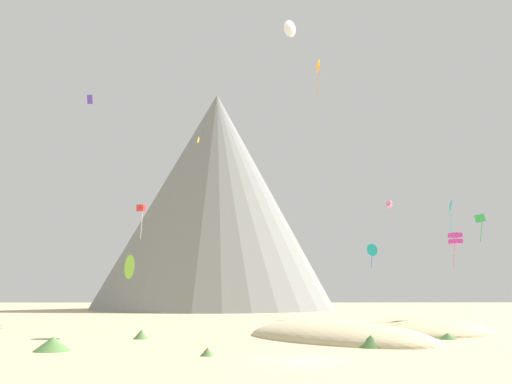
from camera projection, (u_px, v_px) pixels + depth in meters
name	position (u px, v px, depth m)	size (l,w,h in m)	color
ground_plane	(310.00, 361.00, 31.57)	(400.00, 400.00, 0.00)	#C6B284
dune_foreground_left	(420.00, 333.00, 53.59)	(12.97, 15.12, 3.11)	#C6B284
dune_foreground_right	(336.00, 339.00, 46.75)	(20.82, 10.94, 3.32)	#CCBA8E
bush_near_left	(141.00, 334.00, 46.97)	(1.50, 1.50, 0.86)	#668C4C
bush_ridge_crest	(208.00, 352.00, 34.28)	(1.00, 1.00, 0.57)	#668C4C
bush_far_left	(448.00, 336.00, 46.56)	(1.68, 1.68, 0.58)	#477238
bush_near_right	(371.00, 341.00, 39.55)	(2.22, 2.22, 0.94)	#477238
bush_low_patch	(53.00, 344.00, 37.17)	(2.67, 2.67, 1.02)	#568442
rock_massif	(210.00, 205.00, 140.14)	(78.24, 78.24, 60.09)	gray
kite_gold_high	(198.00, 140.00, 81.45)	(0.31, 0.99, 0.98)	gold
kite_pink_mid	(389.00, 204.00, 90.35)	(1.25, 1.23, 3.52)	pink
kite_lime_low	(131.00, 267.00, 50.71)	(1.73, 2.16, 2.43)	#8CD133
kite_white_high	(290.00, 29.00, 69.90)	(2.15, 1.99, 2.30)	white
kite_orange_high	(319.00, 67.00, 83.24)	(1.36, 2.27, 6.25)	orange
kite_red_mid	(141.00, 208.00, 74.93)	(1.28, 1.33, 5.13)	red
kite_cyan_mid	(450.00, 206.00, 76.52)	(1.14, 2.21, 6.29)	#33BCDB
kite_teal_low	(372.00, 250.00, 77.82)	(1.94, 1.07, 3.69)	teal
kite_green_low	(480.00, 221.00, 57.93)	(1.18, 0.46, 3.22)	green
kite_magenta_low	(455.00, 239.00, 54.38)	(1.31, 1.30, 3.74)	#D1339E
kite_indigo_high	(90.00, 99.00, 71.24)	(0.74, 0.56, 1.29)	#5138B2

